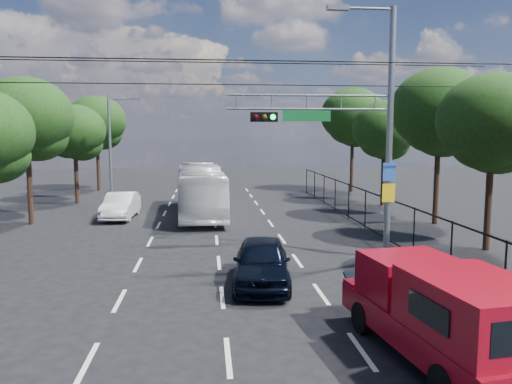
{
  "coord_description": "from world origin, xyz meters",
  "views": [
    {
      "loc": [
        -0.42,
        -10.41,
        4.87
      ],
      "look_at": [
        1.3,
        6.95,
        2.8
      ],
      "focal_mm": 35.0,
      "sensor_mm": 36.0,
      "label": 1
    }
  ],
  "objects": [
    {
      "name": "tree_left_e",
      "position": [
        -9.58,
        33.02,
        5.53
      ],
      "size": [
        4.92,
        4.92,
        7.99
      ],
      "color": "black",
      "rests_on": "ground"
    },
    {
      "name": "tree_right_e",
      "position": [
        11.62,
        30.02,
        5.94
      ],
      "size": [
        5.28,
        5.28,
        8.58
      ],
      "color": "black",
      "rests_on": "ground"
    },
    {
      "name": "tree_right_b",
      "position": [
        11.22,
        9.02,
        5.06
      ],
      "size": [
        4.5,
        4.5,
        7.31
      ],
      "color": "black",
      "rests_on": "ground"
    },
    {
      "name": "red_pickup",
      "position": [
        4.5,
        -0.65,
        1.13
      ],
      "size": [
        2.78,
        5.91,
        2.12
      ],
      "color": "black",
      "rests_on": "ground"
    },
    {
      "name": "white_van",
      "position": [
        -5.35,
        18.48,
        0.73
      ],
      "size": [
        1.72,
        4.51,
        1.47
      ],
      "primitive_type": "imported",
      "rotation": [
        0.0,
        0.0,
        -0.04
      ],
      "color": "silver",
      "rests_on": "ground"
    },
    {
      "name": "tree_left_c",
      "position": [
        -9.78,
        17.02,
        5.4
      ],
      "size": [
        4.8,
        4.8,
        7.8
      ],
      "color": "black",
      "rests_on": "ground"
    },
    {
      "name": "tree_right_c",
      "position": [
        11.82,
        15.02,
        5.73
      ],
      "size": [
        5.1,
        5.1,
        8.29
      ],
      "color": "black",
      "rests_on": "ground"
    },
    {
      "name": "utility_wires",
      "position": [
        0.0,
        8.83,
        7.23
      ],
      "size": [
        22.0,
        5.04,
        0.74
      ],
      "color": "black",
      "rests_on": "ground"
    },
    {
      "name": "tree_left_d",
      "position": [
        -9.38,
        25.02,
        4.72
      ],
      "size": [
        4.2,
        4.2,
        6.83
      ],
      "color": "black",
      "rests_on": "ground"
    },
    {
      "name": "ground",
      "position": [
        0.0,
        0.0,
        0.0
      ],
      "size": [
        120.0,
        120.0,
        0.0
      ],
      "primitive_type": "plane",
      "color": "black",
      "rests_on": "ground"
    },
    {
      "name": "tree_right_d",
      "position": [
        11.42,
        22.02,
        4.85
      ],
      "size": [
        4.32,
        4.32,
        7.02
      ],
      "color": "black",
      "rests_on": "ground"
    },
    {
      "name": "streetlight_left",
      "position": [
        -6.33,
        22.0,
        3.94
      ],
      "size": [
        2.09,
        0.22,
        7.08
      ],
      "color": "slate",
      "rests_on": "ground"
    },
    {
      "name": "white_bus",
      "position": [
        -0.83,
        19.22,
        1.5
      ],
      "size": [
        3.05,
        10.89,
        3.0
      ],
      "primitive_type": "imported",
      "rotation": [
        0.0,
        0.0,
        0.05
      ],
      "color": "silver",
      "rests_on": "ground"
    },
    {
      "name": "navy_hatchback",
      "position": [
        1.31,
        5.15,
        0.75
      ],
      "size": [
        2.24,
        4.57,
        1.5
      ],
      "primitive_type": "imported",
      "rotation": [
        0.0,
        0.0,
        -0.11
      ],
      "color": "black",
      "rests_on": "ground"
    },
    {
      "name": "signal_mast",
      "position": [
        5.28,
        7.99,
        5.24
      ],
      "size": [
        6.43,
        0.39,
        9.5
      ],
      "color": "slate",
      "rests_on": "ground"
    },
    {
      "name": "lane_markings",
      "position": [
        -0.0,
        14.0,
        0.01
      ],
      "size": [
        6.12,
        38.0,
        0.01
      ],
      "color": "beige",
      "rests_on": "ground"
    },
    {
      "name": "fence_right",
      "position": [
        7.6,
        12.17,
        1.03
      ],
      "size": [
        0.06,
        34.03,
        2.0
      ],
      "color": "black",
      "rests_on": "ground"
    }
  ]
}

